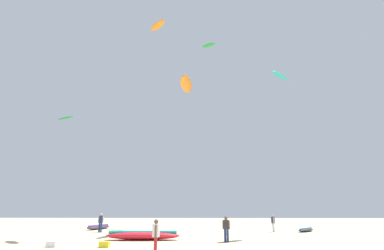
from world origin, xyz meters
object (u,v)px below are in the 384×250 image
at_px(kite_aloft_2, 158,25).
at_px(kite_aloft_4, 209,45).
at_px(kite_grounded_mid, 143,236).
at_px(kite_aloft_0, 279,75).
at_px(kite_grounded_near, 99,227).
at_px(gear_bag, 52,244).
at_px(person_left, 101,221).
at_px(person_right, 273,222).
at_px(kite_grounded_far, 306,230).
at_px(person_foreground, 156,234).
at_px(person_midground, 226,227).
at_px(kite_aloft_1, 186,84).
at_px(kite_aloft_3, 66,118).
at_px(cooler_box, 104,244).

relative_size(kite_aloft_2, kite_aloft_4, 0.97).
distance_m(kite_grounded_mid, kite_aloft_0, 18.53).
bearing_deg(kite_aloft_0, kite_grounded_near, 158.19).
bearing_deg(gear_bag, person_left, 94.26).
bearing_deg(person_right, kite_grounded_far, -0.98).
bearing_deg(kite_grounded_near, kite_grounded_far, -7.75).
height_order(person_right, kite_aloft_0, kite_aloft_0).
relative_size(person_foreground, person_right, 1.03).
distance_m(person_midground, person_right, 10.36).
bearing_deg(person_midground, kite_aloft_4, -147.39).
relative_size(kite_grounded_mid, kite_aloft_1, 1.17).
bearing_deg(kite_grounded_mid, kite_grounded_near, 122.05).
distance_m(kite_grounded_far, kite_aloft_0, 15.00).
xyz_separation_m(gear_bag, kite_aloft_4, (10.08, 21.93, 26.18)).
relative_size(kite_aloft_3, kite_aloft_4, 1.61).
relative_size(person_right, kite_grounded_mid, 0.30).
xyz_separation_m(kite_grounded_near, kite_grounded_far, (21.09, -2.87, -0.06)).
xyz_separation_m(person_right, kite_grounded_far, (3.16, 0.38, -0.75)).
relative_size(person_right, kite_aloft_3, 0.43).
distance_m(gear_bag, kite_aloft_1, 20.25).
xyz_separation_m(person_left, person_right, (16.34, 0.99, -0.07)).
bearing_deg(person_right, person_midground, -128.12).
xyz_separation_m(cooler_box, kite_aloft_2, (1.16, 8.65, 20.50)).
bearing_deg(kite_grounded_mid, gear_bag, -138.43).
relative_size(person_left, cooler_box, 3.05).
distance_m(kite_aloft_2, kite_aloft_4, 15.63).
xyz_separation_m(person_foreground, kite_grounded_near, (-8.78, 17.67, -0.72)).
relative_size(kite_aloft_0, kite_aloft_3, 0.66).
bearing_deg(person_foreground, gear_bag, -28.00).
relative_size(kite_grounded_mid, cooler_box, 9.39).
bearing_deg(kite_aloft_0, person_midground, -140.91).
bearing_deg(kite_aloft_1, kite_grounded_far, 3.00).
height_order(person_midground, person_right, person_midground).
bearing_deg(gear_bag, kite_aloft_2, 63.75).
bearing_deg(person_right, kite_aloft_4, 110.45).
height_order(kite_grounded_near, kite_aloft_4, kite_aloft_4).
relative_size(person_right, kite_aloft_4, 0.69).
height_order(kite_aloft_1, kite_aloft_2, kite_aloft_2).
bearing_deg(gear_bag, kite_aloft_4, 65.32).
distance_m(person_midground, kite_aloft_1, 16.99).
distance_m(person_midground, kite_aloft_2, 21.42).
height_order(person_left, kite_aloft_2, kite_aloft_2).
xyz_separation_m(kite_grounded_far, kite_aloft_4, (-8.63, 9.81, 26.17)).
height_order(person_midground, kite_aloft_0, kite_aloft_0).
relative_size(person_foreground, person_midground, 0.99).
height_order(gear_bag, kite_aloft_3, kite_aloft_3).
bearing_deg(person_midground, kite_aloft_1, -128.18).
relative_size(kite_grounded_near, kite_aloft_4, 1.81).
bearing_deg(kite_aloft_4, cooler_box, -107.67).
relative_size(person_right, cooler_box, 2.83).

